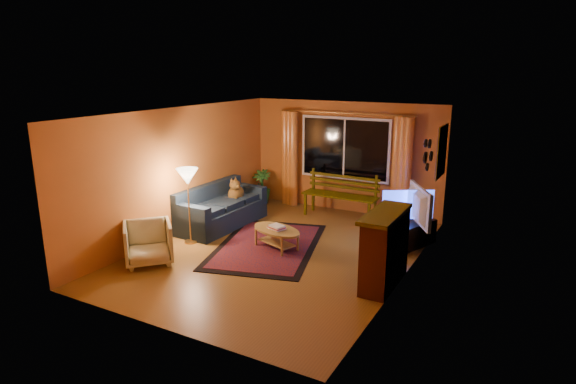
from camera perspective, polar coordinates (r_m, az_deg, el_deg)
The scene contains 22 objects.
floor at distance 8.76m, azimuth -0.95°, elevation -7.17°, with size 4.50×6.00×0.02m, color brown.
ceiling at distance 8.16m, azimuth -1.02°, elevation 9.49°, with size 4.50×6.00×0.02m, color white.
wall_back at distance 11.03m, azimuth 6.78°, elevation 4.14°, with size 4.50×0.02×2.50m, color #C6712C.
wall_left at distance 9.66m, azimuth -12.73°, elevation 2.38°, with size 0.02×6.00×2.50m, color #C6712C.
wall_right at distance 7.55m, azimuth 14.11°, elevation -1.12°, with size 0.02×6.00×2.50m, color #C6712C.
window at distance 10.93m, azimuth 6.68°, elevation 5.11°, with size 2.00×0.02×1.30m, color black.
curtain_rod at distance 10.79m, azimuth 6.72°, elevation 9.27°, with size 0.03×0.03×3.20m, color #BF8C3F.
curtain_left at distance 11.50m, azimuth 0.26°, elevation 4.01°, with size 0.36×0.36×2.24m, color orange.
curtain_right at distance 10.51m, azimuth 13.33°, elevation 2.60°, with size 0.36×0.36×2.24m, color orange.
bench at distance 10.67m, azimuth 6.14°, elevation -1.72°, with size 1.67×0.49×0.50m, color #3E3701.
potted_plant at distance 11.74m, azimuth -3.17°, elevation 0.65°, with size 0.46×0.46×0.81m, color #235B1E.
sofa at distance 10.12m, azimuth -7.92°, elevation -1.66°, with size 0.90×2.11×0.85m, color #182736.
dog at distance 10.39m, azimuth -6.20°, elevation 0.31°, with size 0.35×0.48×0.53m, color brown, non-canonical shape.
armchair at distance 8.49m, azimuth -16.26°, elevation -5.59°, with size 0.76×0.71×0.78m, color beige.
floor_lamp at distance 9.16m, azimuth -11.66°, elevation -1.68°, with size 0.24×0.24×1.43m, color #BF8C3F.
rug at distance 9.03m, azimuth -2.44°, elevation -6.35°, with size 1.77×2.79×0.02m, color maroon.
coffee_table at distance 8.83m, azimuth -1.36°, elevation -5.55°, with size 1.06×1.06×0.39m, color olive.
tv_console at distance 9.21m, azimuth 14.40°, elevation -4.95°, with size 0.36×1.09×0.45m, color black.
television at distance 9.04m, azimuth 14.63°, elevation -1.54°, with size 1.19×0.16×0.68m, color black.
fireplace at distance 7.45m, azimuth 11.41°, elevation -6.84°, with size 0.40×1.20×1.10m, color maroon.
mirror_cluster at distance 8.68m, azimuth 16.24°, elevation 4.49°, with size 0.06×0.60×0.56m, color black, non-canonical shape.
painting at distance 9.81m, azimuth 17.73°, elevation 4.61°, with size 0.04×0.76×0.96m, color #E54F17.
Camera 1 is at (4.02, -7.06, 3.24)m, focal length 30.00 mm.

